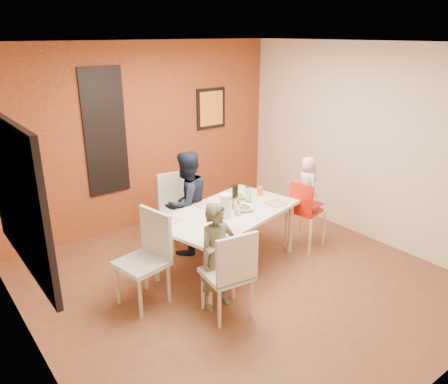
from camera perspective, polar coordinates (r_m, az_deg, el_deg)
ground at (r=5.33m, az=2.00°, el=-11.55°), size 4.50×4.50×0.00m
ceiling at (r=4.53m, az=2.44°, el=18.86°), size 4.50×4.50×0.02m
wall_back at (r=6.59m, az=-10.45°, el=7.13°), size 4.50×0.02×2.70m
wall_front at (r=3.47m, az=26.74°, el=-6.93°), size 4.50×0.02×2.70m
wall_left at (r=3.83m, az=-24.80°, el=-4.11°), size 0.02×4.50×2.70m
wall_right at (r=6.39m, az=18.06°, el=6.05°), size 0.02×4.50×2.70m
brick_accent_wall at (r=6.57m, az=-10.37°, el=7.10°), size 4.50×0.02×2.70m
picture_window_frame at (r=3.95m, az=-25.50°, el=-0.37°), size 0.05×1.70×1.30m
picture_window_pane at (r=3.95m, az=-25.29°, el=-0.33°), size 0.02×1.55×1.15m
glassblock_strip at (r=6.28m, az=-15.28°, el=7.52°), size 0.55×0.03×1.70m
glassblock_surround at (r=6.28m, az=-15.26°, el=7.51°), size 0.60×0.03×1.76m
art_print_frame at (r=7.11m, az=-1.72°, el=10.87°), size 0.54×0.03×0.64m
art_print_canvas at (r=7.10m, az=-1.65°, el=10.85°), size 0.44×0.01×0.54m
dining_table at (r=5.35m, az=0.47°, el=-3.21°), size 1.96×1.37×0.74m
chair_near at (r=4.45m, az=0.93°, el=-10.21°), size 0.52×0.52×0.99m
chair_far at (r=5.98m, az=-6.01°, el=-1.86°), size 0.55×0.55×1.02m
chair_left at (r=4.80m, az=-9.90°, el=-7.84°), size 0.56×0.56×1.03m
high_chair at (r=5.92m, az=10.50°, el=-2.20°), size 0.48×0.48×0.97m
child_near at (r=4.61m, az=-0.87°, el=-8.44°), size 0.44×0.29×1.19m
child_far at (r=5.73m, az=-4.88°, el=-1.46°), size 0.76×0.64×1.39m
toddler at (r=5.82m, az=10.80°, el=1.07°), size 0.32×0.40×0.72m
plate_near_left at (r=4.79m, az=0.87°, el=-5.21°), size 0.30×0.30×0.01m
plate_far_mid at (r=5.52m, az=-2.63°, el=-1.66°), size 0.23×0.23×0.01m
plate_near_right at (r=5.60m, az=6.83°, el=-1.47°), size 0.26×0.26×0.01m
plate_far_left at (r=5.11m, az=-6.80°, el=-3.64°), size 0.23×0.23×0.01m
salad_bowl_a at (r=5.35m, az=2.62°, el=-2.13°), size 0.31×0.31×0.06m
salad_bowl_b at (r=5.73m, az=1.73°, el=-0.58°), size 0.29×0.29×0.06m
wine_bottle at (r=5.42m, az=1.46°, el=-0.52°), size 0.08×0.08×0.29m
wine_glass_a at (r=5.18m, az=1.75°, el=-1.98°), size 0.07×0.07×0.21m
wine_glass_b at (r=5.59m, az=3.18°, el=-0.31°), size 0.07×0.07×0.21m
paper_towel_roll at (r=5.10m, az=0.17°, el=-1.88°), size 0.13×0.13×0.29m
condiment_red at (r=5.34m, az=1.31°, el=-1.65°), size 0.04×0.04×0.14m
condiment_green at (r=5.41m, az=0.58°, el=-1.35°), size 0.04×0.04×0.14m
condiment_brown at (r=5.32m, az=0.51°, el=-1.78°), size 0.04×0.04×0.14m
sippy_cup at (r=5.85m, az=4.71°, el=0.15°), size 0.07×0.07×0.12m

